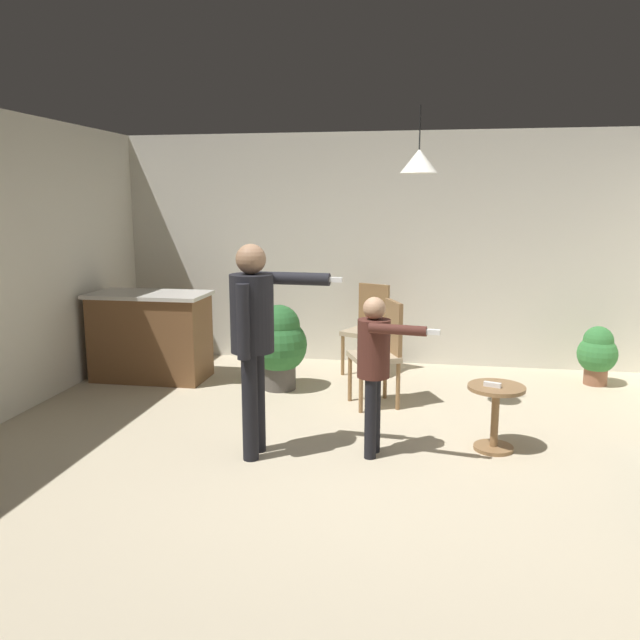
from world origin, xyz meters
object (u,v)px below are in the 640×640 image
at_px(person_adult, 254,327).
at_px(side_table_by_couch, 495,410).
at_px(person_child, 375,359).
at_px(potted_plant_corner, 279,343).
at_px(dining_chair_by_counter, 381,349).
at_px(dining_chair_near_wall, 369,325).
at_px(kitchen_counter, 151,336).
at_px(potted_plant_by_wall, 597,353).
at_px(spare_remote_on_table, 492,385).

bearing_deg(person_adult, side_table_by_couch, 106.88).
height_order(person_adult, person_child, person_adult).
distance_m(person_child, potted_plant_corner, 1.95).
height_order(dining_chair_by_counter, dining_chair_near_wall, same).
xyz_separation_m(kitchen_counter, side_table_by_couch, (3.50, -1.46, -0.15)).
xyz_separation_m(person_adult, dining_chair_near_wall, (0.61, 2.53, -0.46)).
bearing_deg(potted_plant_corner, person_adult, -82.50).
bearing_deg(person_child, person_adult, -70.75).
height_order(side_table_by_couch, dining_chair_near_wall, dining_chair_near_wall).
height_order(potted_plant_corner, potted_plant_by_wall, potted_plant_corner).
xyz_separation_m(side_table_by_couch, person_adult, (-1.81, -0.42, 0.68)).
xyz_separation_m(person_child, dining_chair_near_wall, (-0.27, 2.38, -0.22)).
bearing_deg(dining_chair_near_wall, potted_plant_by_wall, -157.24).
relative_size(kitchen_counter, potted_plant_corner, 1.43).
height_order(dining_chair_by_counter, potted_plant_corner, dining_chair_by_counter).
bearing_deg(person_child, kitchen_counter, -114.45).
relative_size(kitchen_counter, dining_chair_near_wall, 1.26).
bearing_deg(kitchen_counter, dining_chair_near_wall, 15.79).
height_order(side_table_by_couch, potted_plant_by_wall, potted_plant_by_wall).
bearing_deg(side_table_by_couch, dining_chair_by_counter, 134.69).
distance_m(side_table_by_couch, person_adult, 1.97).
xyz_separation_m(kitchen_counter, potted_plant_by_wall, (4.74, 0.58, -0.13)).
height_order(side_table_by_couch, person_child, person_child).
distance_m(dining_chair_by_counter, potted_plant_by_wall, 2.45).
bearing_deg(kitchen_counter, potted_plant_corner, -5.55).
xyz_separation_m(kitchen_counter, person_adult, (1.69, -1.88, 0.53)).
distance_m(dining_chair_near_wall, potted_plant_corner, 1.16).
bearing_deg(dining_chair_near_wall, person_adult, 100.78).
distance_m(person_adult, dining_chair_by_counter, 1.69).
height_order(person_adult, spare_remote_on_table, person_adult).
distance_m(person_adult, spare_remote_on_table, 1.87).
height_order(kitchen_counter, dining_chair_by_counter, dining_chair_by_counter).
distance_m(person_adult, dining_chair_near_wall, 2.64).
bearing_deg(kitchen_counter, side_table_by_couch, -22.60).
xyz_separation_m(person_child, potted_plant_corner, (-1.11, 1.58, -0.28)).
xyz_separation_m(side_table_by_couch, potted_plant_corner, (-2.03, 1.31, 0.16)).
bearing_deg(dining_chair_near_wall, dining_chair_by_counter, 125.90).
relative_size(person_adult, person_child, 1.32).
distance_m(potted_plant_by_wall, spare_remote_on_table, 2.44).
xyz_separation_m(kitchen_counter, spare_remote_on_table, (3.46, -1.49, 0.06)).
bearing_deg(spare_remote_on_table, potted_plant_by_wall, 58.47).
distance_m(side_table_by_couch, dining_chair_by_counter, 1.38).
xyz_separation_m(person_child, dining_chair_by_counter, (-0.04, 1.24, -0.22)).
height_order(person_child, potted_plant_corner, person_child).
bearing_deg(side_table_by_couch, kitchen_counter, 157.40).
height_order(side_table_by_couch, spare_remote_on_table, spare_remote_on_table).
relative_size(side_table_by_couch, dining_chair_by_counter, 0.52).
bearing_deg(dining_chair_by_counter, potted_plant_by_wall, -87.54).
relative_size(person_child, potted_plant_corner, 1.39).
xyz_separation_m(dining_chair_near_wall, potted_plant_by_wall, (2.43, -0.07, -0.20)).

